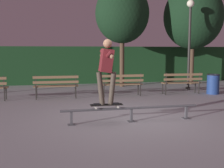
{
  "coord_description": "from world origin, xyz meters",
  "views": [
    {
      "loc": [
        -1.94,
        -6.83,
        1.75
      ],
      "look_at": [
        -0.31,
        0.56,
        0.85
      ],
      "focal_mm": 45.57,
      "sensor_mm": 36.0,
      "label": 1
    }
  ],
  "objects_px": {
    "tree_far_right": "(193,17)",
    "trash_can": "(213,84)",
    "park_bench_left_center": "(56,84)",
    "skateboarder": "(106,66)",
    "tree_behind_benches": "(122,14)",
    "skateboard": "(106,105)",
    "park_bench_right_center": "(122,82)",
    "park_bench_rightmost": "(182,81)",
    "grind_rail": "(131,110)",
    "lamp_post_right": "(190,33)"
  },
  "relations": [
    {
      "from": "park_bench_rightmost",
      "to": "tree_far_right",
      "type": "height_order",
      "value": "tree_far_right"
    },
    {
      "from": "skateboarder",
      "to": "lamp_post_right",
      "type": "relative_size",
      "value": 0.4
    },
    {
      "from": "grind_rail",
      "to": "skateboarder",
      "type": "bearing_deg",
      "value": -180.0
    },
    {
      "from": "grind_rail",
      "to": "tree_far_right",
      "type": "distance_m",
      "value": 9.16
    },
    {
      "from": "park_bench_right_center",
      "to": "park_bench_rightmost",
      "type": "relative_size",
      "value": 1.0
    },
    {
      "from": "skateboarder",
      "to": "tree_behind_benches",
      "type": "relative_size",
      "value": 0.32
    },
    {
      "from": "tree_behind_benches",
      "to": "tree_far_right",
      "type": "relative_size",
      "value": 0.96
    },
    {
      "from": "skateboard",
      "to": "trash_can",
      "type": "distance_m",
      "value": 6.23
    },
    {
      "from": "grind_rail",
      "to": "lamp_post_right",
      "type": "distance_m",
      "value": 6.71
    },
    {
      "from": "lamp_post_right",
      "to": "trash_can",
      "type": "xyz_separation_m",
      "value": [
        0.42,
        -1.28,
        -2.07
      ]
    },
    {
      "from": "park_bench_left_center",
      "to": "park_bench_rightmost",
      "type": "relative_size",
      "value": 1.0
    },
    {
      "from": "skateboarder",
      "to": "park_bench_rightmost",
      "type": "distance_m",
      "value": 5.43
    },
    {
      "from": "park_bench_left_center",
      "to": "grind_rail",
      "type": "bearing_deg",
      "value": -65.4
    },
    {
      "from": "tree_behind_benches",
      "to": "lamp_post_right",
      "type": "bearing_deg",
      "value": -35.83
    },
    {
      "from": "lamp_post_right",
      "to": "park_bench_right_center",
      "type": "bearing_deg",
      "value": -161.48
    },
    {
      "from": "skateboarder",
      "to": "tree_far_right",
      "type": "relative_size",
      "value": 0.31
    },
    {
      "from": "skateboarder",
      "to": "lamp_post_right",
      "type": "distance_m",
      "value": 6.84
    },
    {
      "from": "skateboard",
      "to": "skateboarder",
      "type": "height_order",
      "value": "skateboarder"
    },
    {
      "from": "park_bench_left_center",
      "to": "tree_far_right",
      "type": "distance_m",
      "value": 8.13
    },
    {
      "from": "park_bench_rightmost",
      "to": "tree_far_right",
      "type": "distance_m",
      "value": 4.68
    },
    {
      "from": "skateboarder",
      "to": "park_bench_right_center",
      "type": "height_order",
      "value": "skateboarder"
    },
    {
      "from": "park_bench_rightmost",
      "to": "tree_far_right",
      "type": "bearing_deg",
      "value": 56.39
    },
    {
      "from": "park_bench_right_center",
      "to": "park_bench_rightmost",
      "type": "height_order",
      "value": "same"
    },
    {
      "from": "park_bench_right_center",
      "to": "lamp_post_right",
      "type": "bearing_deg",
      "value": 18.52
    },
    {
      "from": "skateboard",
      "to": "lamp_post_right",
      "type": "bearing_deg",
      "value": 46.29
    },
    {
      "from": "park_bench_right_center",
      "to": "tree_far_right",
      "type": "distance_m",
      "value": 6.16
    },
    {
      "from": "park_bench_left_center",
      "to": "skateboard",
      "type": "bearing_deg",
      "value": -73.73
    },
    {
      "from": "park_bench_rightmost",
      "to": "tree_behind_benches",
      "type": "height_order",
      "value": "tree_behind_benches"
    },
    {
      "from": "skateboarder",
      "to": "trash_can",
      "type": "height_order",
      "value": "skateboarder"
    },
    {
      "from": "skateboarder",
      "to": "skateboard",
      "type": "bearing_deg",
      "value": 179.22
    },
    {
      "from": "park_bench_right_center",
      "to": "skateboarder",
      "type": "bearing_deg",
      "value": -109.75
    },
    {
      "from": "grind_rail",
      "to": "tree_far_right",
      "type": "relative_size",
      "value": 0.68
    },
    {
      "from": "grind_rail",
      "to": "park_bench_right_center",
      "type": "relative_size",
      "value": 2.14
    },
    {
      "from": "park_bench_right_center",
      "to": "tree_far_right",
      "type": "xyz_separation_m",
      "value": [
        4.49,
        3.06,
        2.9
      ]
    },
    {
      "from": "tree_far_right",
      "to": "trash_can",
      "type": "xyz_separation_m",
      "value": [
        -0.76,
        -3.24,
        -3.02
      ]
    },
    {
      "from": "skateboard",
      "to": "park_bench_rightmost",
      "type": "xyz_separation_m",
      "value": [
        3.82,
        3.77,
        0.09
      ]
    },
    {
      "from": "grind_rail",
      "to": "tree_behind_benches",
      "type": "height_order",
      "value": "tree_behind_benches"
    },
    {
      "from": "tree_far_right",
      "to": "trash_can",
      "type": "height_order",
      "value": "tree_far_right"
    },
    {
      "from": "lamp_post_right",
      "to": "park_bench_left_center",
      "type": "bearing_deg",
      "value": -169.12
    },
    {
      "from": "park_bench_rightmost",
      "to": "lamp_post_right",
      "type": "bearing_deg",
      "value": 52.52
    },
    {
      "from": "park_bench_left_center",
      "to": "park_bench_right_center",
      "type": "relative_size",
      "value": 1.0
    },
    {
      "from": "tree_far_right",
      "to": "lamp_post_right",
      "type": "distance_m",
      "value": 2.48
    },
    {
      "from": "park_bench_left_center",
      "to": "tree_far_right",
      "type": "relative_size",
      "value": 0.32
    },
    {
      "from": "skateboard",
      "to": "skateboarder",
      "type": "xyz_separation_m",
      "value": [
        0.0,
        -0.0,
        0.94
      ]
    },
    {
      "from": "lamp_post_right",
      "to": "trash_can",
      "type": "height_order",
      "value": "lamp_post_right"
    },
    {
      "from": "grind_rail",
      "to": "lamp_post_right",
      "type": "relative_size",
      "value": 0.89
    },
    {
      "from": "tree_far_right",
      "to": "tree_behind_benches",
      "type": "bearing_deg",
      "value": -178.31
    },
    {
      "from": "park_bench_left_center",
      "to": "tree_behind_benches",
      "type": "xyz_separation_m",
      "value": [
        3.21,
        2.95,
        2.93
      ]
    },
    {
      "from": "skateboarder",
      "to": "park_bench_right_center",
      "type": "distance_m",
      "value": 4.1
    },
    {
      "from": "park_bench_left_center",
      "to": "tree_far_right",
      "type": "bearing_deg",
      "value": 23.77
    }
  ]
}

